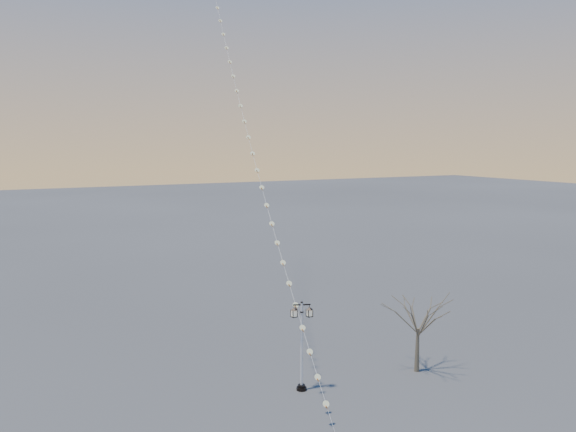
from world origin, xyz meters
TOP-DOWN VIEW (x-y plane):
  - ground at (0.00, 0.00)m, footprint 300.00×300.00m
  - street_lamp at (-0.28, 2.96)m, footprint 1.13×0.70m
  - bare_tree at (6.56, 2.16)m, footprint 2.70×2.70m
  - kite_train at (1.55, 16.19)m, footprint 6.11×36.51m

SIDE VIEW (x-z plane):
  - ground at x=0.00m, z-range 0.00..0.00m
  - street_lamp at x=-0.28m, z-range 0.25..4.93m
  - bare_tree at x=6.56m, z-range 0.87..5.35m
  - kite_train at x=1.55m, z-range -0.10..38.11m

